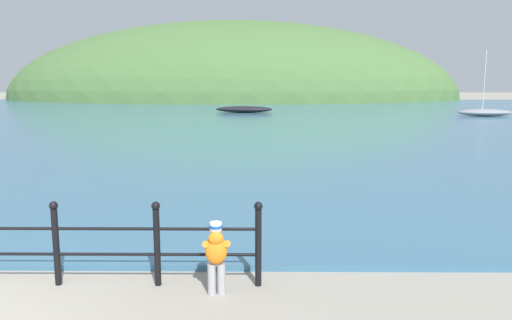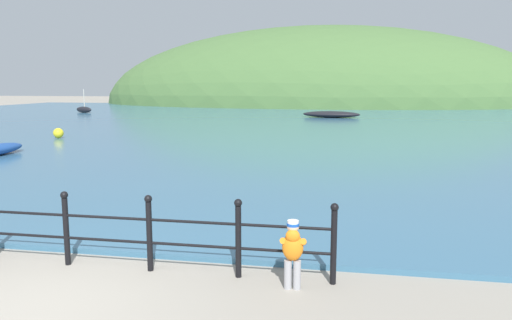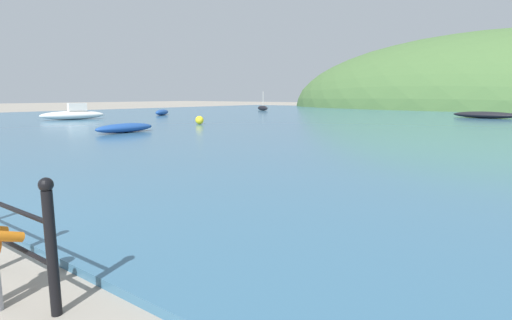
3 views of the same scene
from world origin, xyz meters
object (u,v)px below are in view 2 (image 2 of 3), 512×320
child_in_coat (293,248)px  boat_red_dinghy (331,114)px  boat_far_right (84,109)px  mooring_buoy (58,133)px

child_in_coat → boat_red_dinghy: size_ratio=0.21×
boat_far_right → mooring_buoy: size_ratio=4.38×
boat_red_dinghy → mooring_buoy: boat_red_dinghy is taller
mooring_buoy → boat_far_right: bearing=116.5°
child_in_coat → boat_red_dinghy: bearing=91.3°
mooring_buoy → boat_red_dinghy: bearing=54.4°
boat_far_right → mooring_buoy: boat_far_right is taller
boat_red_dinghy → boat_far_right: bearing=173.9°
child_in_coat → boat_far_right: (-24.50, 37.55, -0.20)m
child_in_coat → boat_red_dinghy: (-0.80, 35.02, -0.24)m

